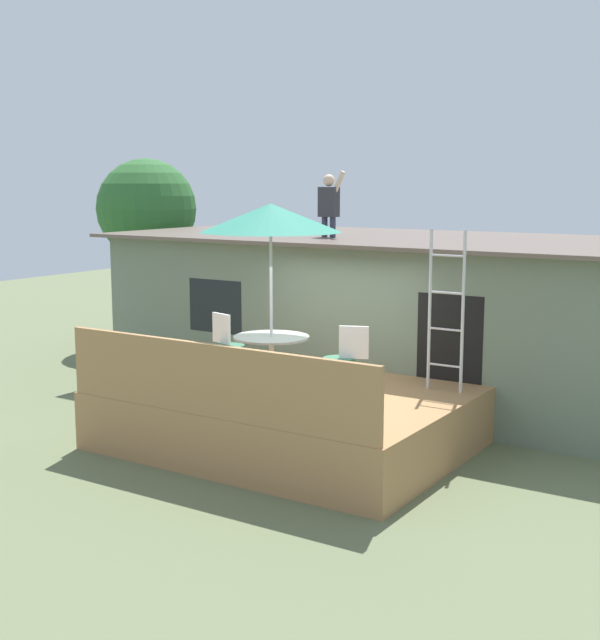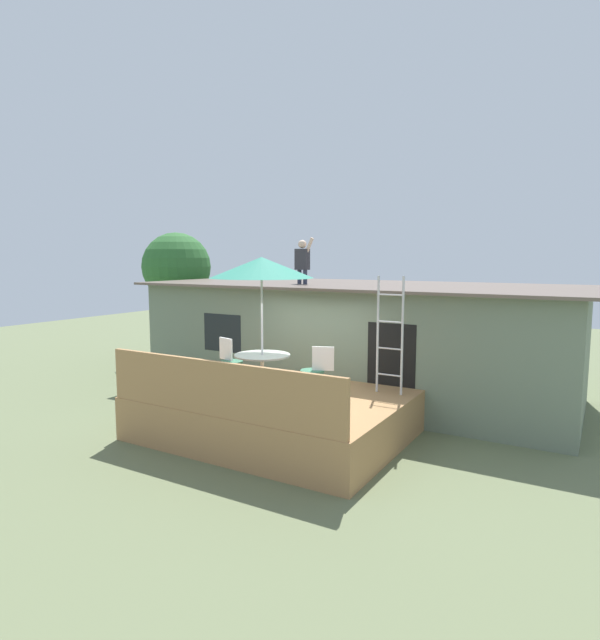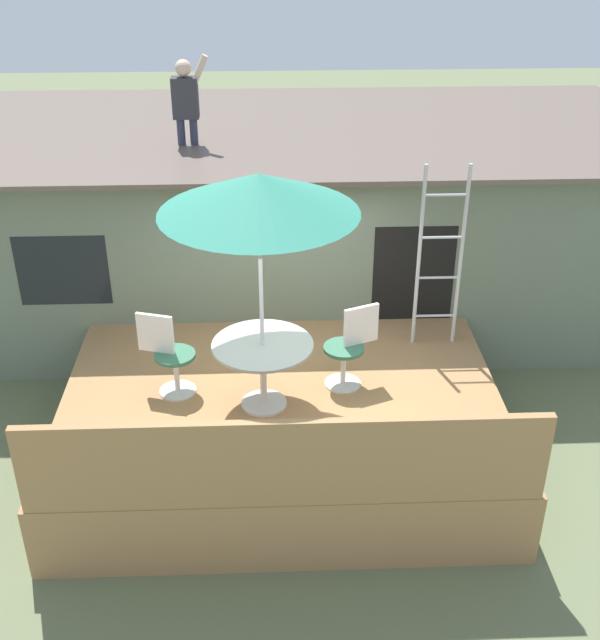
# 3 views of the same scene
# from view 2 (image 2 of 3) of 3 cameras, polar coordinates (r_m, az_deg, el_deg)

# --- Properties ---
(ground_plane) EXTENTS (40.00, 40.00, 0.00)m
(ground_plane) POSITION_cam_2_polar(r_m,az_deg,el_deg) (10.15, -2.53, -12.32)
(ground_plane) COLOR #66704C
(house) EXTENTS (10.50, 4.50, 2.70)m
(house) POSITION_cam_2_polar(r_m,az_deg,el_deg) (12.91, 6.18, -2.01)
(house) COLOR slate
(house) RESTS_ON ground
(deck) EXTENTS (4.71, 3.57, 0.80)m
(deck) POSITION_cam_2_polar(r_m,az_deg,el_deg) (10.02, -2.54, -10.16)
(deck) COLOR #A87A4C
(deck) RESTS_ON ground
(deck_railing) EXTENTS (4.61, 0.08, 0.90)m
(deck_railing) POSITION_cam_2_polar(r_m,az_deg,el_deg) (8.45, -9.04, -7.48)
(deck_railing) COLOR #A87A4C
(deck_railing) RESTS_ON deck
(patio_table) EXTENTS (1.04, 1.04, 0.74)m
(patio_table) POSITION_cam_2_polar(r_m,az_deg,el_deg) (9.73, -4.14, -4.70)
(patio_table) COLOR silver
(patio_table) RESTS_ON deck
(patio_umbrella) EXTENTS (1.90, 1.90, 2.54)m
(patio_umbrella) POSITION_cam_2_polar(r_m,az_deg,el_deg) (9.53, -4.23, 5.73)
(patio_umbrella) COLOR silver
(patio_umbrella) RESTS_ON deck
(step_ladder) EXTENTS (0.52, 0.04, 2.20)m
(step_ladder) POSITION_cam_2_polar(r_m,az_deg,el_deg) (9.79, 9.80, -1.66)
(step_ladder) COLOR silver
(step_ladder) RESTS_ON deck
(person_figure) EXTENTS (0.47, 0.20, 1.11)m
(person_figure) POSITION_cam_2_polar(r_m,az_deg,el_deg) (12.58, 0.29, 6.74)
(person_figure) COLOR #33384C
(person_figure) RESTS_ON house
(patio_chair_left) EXTENTS (0.61, 0.44, 0.92)m
(patio_chair_left) POSITION_cam_2_polar(r_m,az_deg,el_deg) (10.57, -7.69, -4.53)
(patio_chair_left) COLOR silver
(patio_chair_left) RESTS_ON deck
(patio_chair_right) EXTENTS (0.60, 0.44, 0.92)m
(patio_chair_right) POSITION_cam_2_polar(r_m,az_deg,el_deg) (9.59, 1.77, -5.65)
(patio_chair_right) COLOR silver
(patio_chair_right) RESTS_ON deck
(backyard_tree) EXTENTS (2.19, 2.19, 4.14)m
(backyard_tree) POSITION_cam_2_polar(r_m,az_deg,el_deg) (17.32, -13.35, 5.59)
(backyard_tree) COLOR brown
(backyard_tree) RESTS_ON ground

